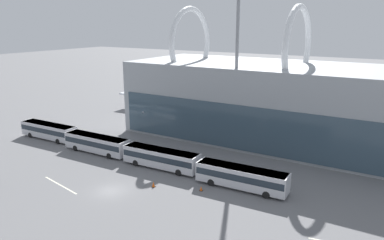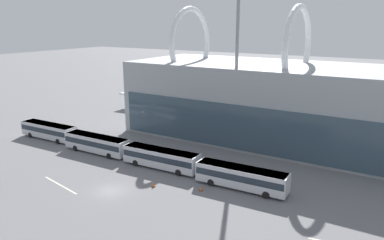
{
  "view_description": "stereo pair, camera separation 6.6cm",
  "coord_description": "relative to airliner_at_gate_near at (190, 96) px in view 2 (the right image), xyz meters",
  "views": [
    {
      "loc": [
        33.61,
        -33.92,
        22.17
      ],
      "look_at": [
        -2.36,
        24.91,
        4.0
      ],
      "focal_mm": 35.0,
      "sensor_mm": 36.0,
      "label": 1
    },
    {
      "loc": [
        33.66,
        -33.89,
        22.17
      ],
      "look_at": [
        -2.36,
        24.91,
        4.0
      ],
      "focal_mm": 35.0,
      "sensor_mm": 36.0,
      "label": 2
    }
  ],
  "objects": [
    {
      "name": "ground_plane",
      "position": [
        13.29,
        -41.96,
        -4.58
      ],
      "size": [
        440.0,
        440.0,
        0.0
      ],
      "primitive_type": "plane",
      "color": "slate"
    },
    {
      "name": "airliner_at_gate_near",
      "position": [
        0.0,
        0.0,
        0.0
      ],
      "size": [
        40.51,
        40.29,
        13.55
      ],
      "rotation": [
        0.0,
        0.0,
        1.6
      ],
      "color": "silver",
      "rests_on": "ground_plane"
    },
    {
      "name": "shuttle_bus_0",
      "position": [
        -13.22,
        -30.97,
        -2.79
      ],
      "size": [
        12.85,
        3.07,
        3.03
      ],
      "rotation": [
        0.0,
        0.0,
        0.02
      ],
      "color": "silver",
      "rests_on": "ground_plane"
    },
    {
      "name": "shuttle_bus_1",
      "position": [
        0.52,
        -31.79,
        -2.79
      ],
      "size": [
        12.84,
        3.03,
        3.03
      ],
      "rotation": [
        0.0,
        0.0,
        0.02
      ],
      "color": "silver",
      "rests_on": "ground_plane"
    },
    {
      "name": "shuttle_bus_2",
      "position": [
        14.26,
        -31.74,
        -2.79
      ],
      "size": [
        12.89,
        3.29,
        3.03
      ],
      "rotation": [
        0.0,
        0.0,
        0.04
      ],
      "color": "silver",
      "rests_on": "ground_plane"
    },
    {
      "name": "shuttle_bus_3",
      "position": [
        28.0,
        -32.02,
        -2.79
      ],
      "size": [
        12.9,
        3.33,
        3.03
      ],
      "rotation": [
        0.0,
        0.0,
        0.04
      ],
      "color": "silver",
      "rests_on": "ground_plane"
    },
    {
      "name": "floodlight_mast",
      "position": [
        19.79,
        -16.85,
        18.12
      ],
      "size": [
        3.2,
        3.2,
        32.05
      ],
      "color": "gray",
      "rests_on": "ground_plane"
    },
    {
      "name": "lane_stripe_1",
      "position": [
        -1.09,
        -26.04,
        -4.58
      ],
      "size": [
        9.98,
        4.29,
        0.01
      ],
      "primitive_type": "cube",
      "rotation": [
        0.0,
        0.0,
        -0.39
      ],
      "color": "silver",
      "rests_on": "ground_plane"
    },
    {
      "name": "lane_stripe_3",
      "position": [
        5.97,
        -44.3,
        -4.58
      ],
      "size": [
        8.3,
        1.82,
        0.01
      ],
      "primitive_type": "cube",
      "rotation": [
        0.0,
        0.0,
        -0.19
      ],
      "color": "silver",
      "rests_on": "ground_plane"
    },
    {
      "name": "traffic_cone_0",
      "position": [
        17.45,
        -37.95,
        -4.2
      ],
      "size": [
        0.54,
        0.54,
        0.79
      ],
      "color": "black",
      "rests_on": "ground_plane"
    },
    {
      "name": "traffic_cone_1",
      "position": [
        23.68,
        -35.53,
        -4.27
      ],
      "size": [
        0.48,
        0.48,
        0.64
      ],
      "color": "black",
      "rests_on": "ground_plane"
    }
  ]
}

